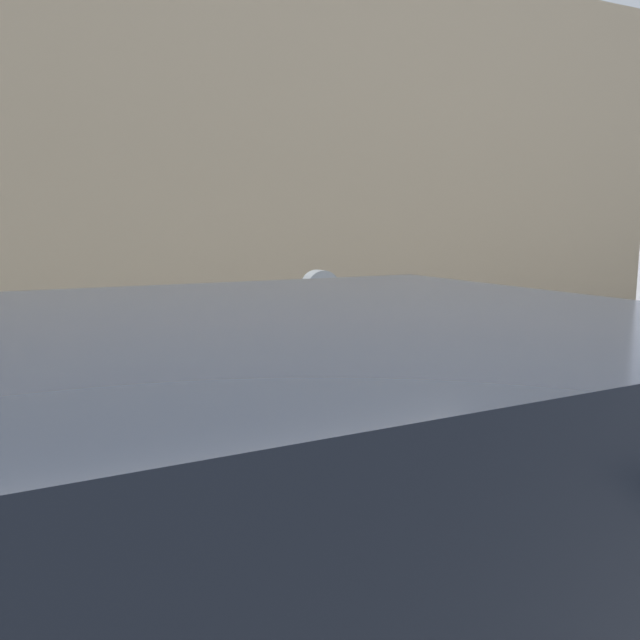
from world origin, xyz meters
TOP-DOWN VIEW (x-y plane):
  - sidewalk at (0.00, 2.20)m, footprint 24.00×2.80m
  - building_facade at (0.00, 4.82)m, footprint 24.00×0.30m
  - parking_meter at (0.48, 1.31)m, footprint 0.19×0.12m

SIDE VIEW (x-z plane):
  - sidewalk at x=0.00m, z-range 0.00..0.15m
  - parking_meter at x=0.48m, z-range 0.43..1.81m
  - building_facade at x=0.00m, z-range 0.00..4.63m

